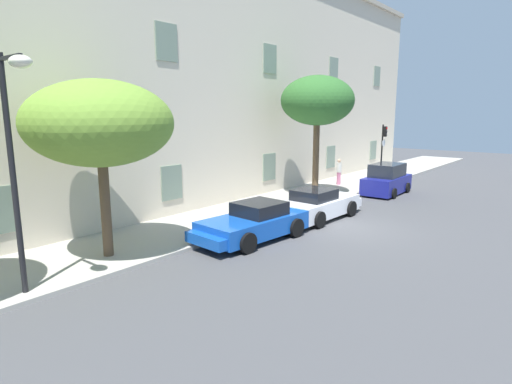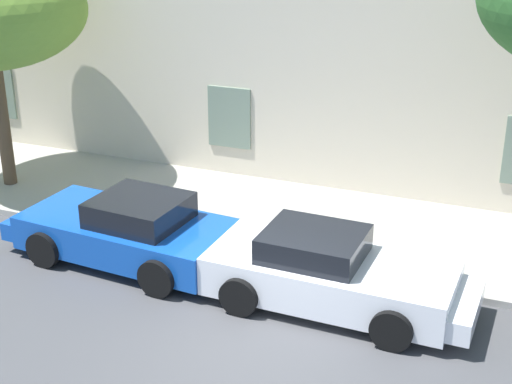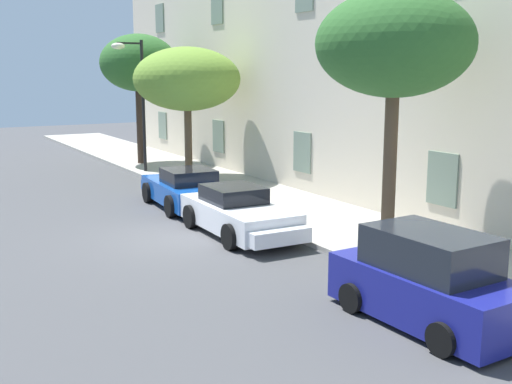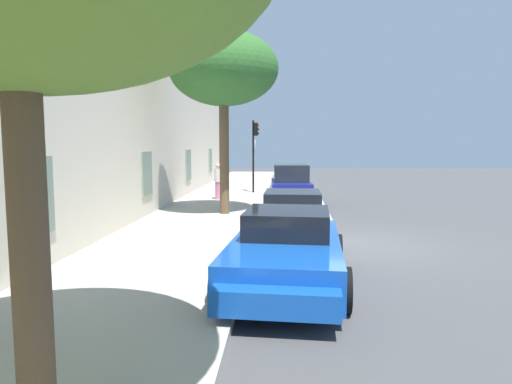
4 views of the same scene
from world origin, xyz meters
name	(u,v)px [view 3 (image 3 of 4)]	position (x,y,z in m)	size (l,w,h in m)	color
ground_plane	(179,237)	(0.00, 0.00, 0.00)	(80.00, 80.00, 0.00)	#444447
sidewalk	(312,216)	(0.00, 4.54, 0.07)	(60.00, 3.97, 0.14)	#A8A399
building_facade	(411,15)	(0.00, 8.36, 6.38)	(43.39, 4.17, 12.73)	beige
sportscar_red_lead	(184,189)	(-3.72, 1.80, 0.61)	(4.65, 2.41, 1.35)	#144CB2
sportscar_yellow_flank	(241,215)	(0.72, 1.57, 0.60)	(4.68, 2.15, 1.34)	white
hatchback_parked	(428,282)	(7.97, 1.48, 0.79)	(3.78, 1.93, 1.74)	navy
tree_near_kerb	(187,79)	(-8.16, 3.96, 4.25)	(4.38, 4.38, 5.42)	brown
tree_midblock	(395,45)	(4.16, 3.90, 5.17)	(3.81, 3.81, 6.35)	brown
tree_far_end	(139,64)	(-13.54, 3.84, 4.93)	(3.69, 3.69, 6.20)	#38281E
street_lamp	(133,82)	(-11.02, 2.67, 4.12)	(0.44, 1.42, 5.78)	black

